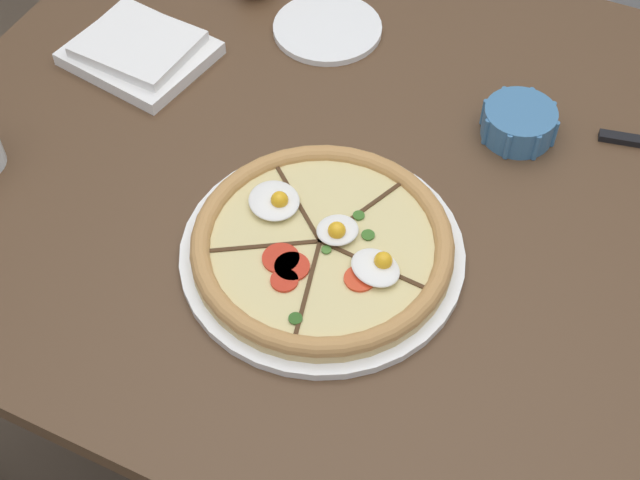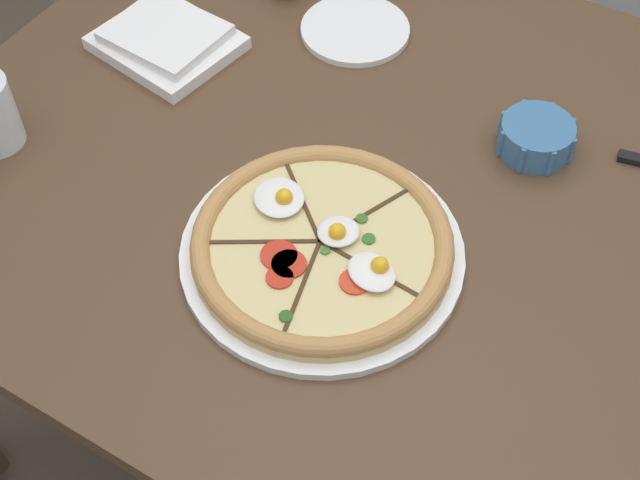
% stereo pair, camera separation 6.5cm
% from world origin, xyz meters
% --- Properties ---
extents(ground_plane, '(12.00, 12.00, 0.00)m').
position_xyz_m(ground_plane, '(0.00, 0.00, 0.00)').
color(ground_plane, brown).
extents(dining_table, '(1.24, 0.99, 0.73)m').
position_xyz_m(dining_table, '(0.00, 0.00, 0.64)').
color(dining_table, '#513823').
rests_on(dining_table, ground_plane).
extents(pizza, '(0.35, 0.35, 0.05)m').
position_xyz_m(pizza, '(-0.00, -0.16, 0.75)').
color(pizza, white).
rests_on(pizza, dining_table).
extents(ramekin_bowl, '(0.11, 0.11, 0.04)m').
position_xyz_m(ramekin_bowl, '(0.15, 0.15, 0.76)').
color(ramekin_bowl, teal).
rests_on(ramekin_bowl, dining_table).
extents(napkin_folded, '(0.22, 0.19, 0.04)m').
position_xyz_m(napkin_folded, '(-0.40, 0.06, 0.75)').
color(napkin_folded, white).
rests_on(napkin_folded, dining_table).
extents(side_saucer, '(0.17, 0.17, 0.01)m').
position_xyz_m(side_saucer, '(-0.18, 0.24, 0.74)').
color(side_saucer, white).
rests_on(side_saucer, dining_table).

